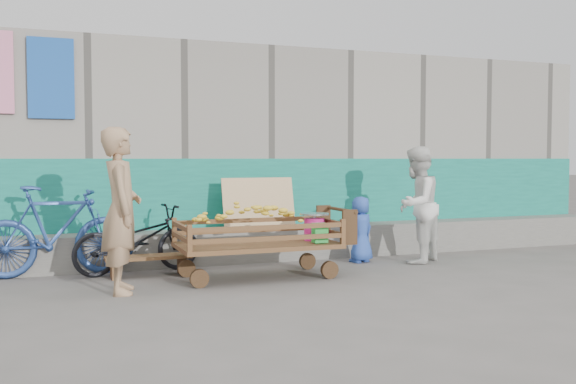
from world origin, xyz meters
name	(u,v)px	position (x,y,z in m)	size (l,w,h in m)	color
ground	(298,297)	(0.00, 0.00, 0.00)	(80.00, 80.00, 0.00)	#5A5651
building_wall	(205,155)	(0.00, 4.05, 1.47)	(12.00, 3.50, 3.00)	gray
banana_cart	(255,228)	(-0.11, 1.12, 0.59)	(2.03, 0.93, 0.87)	brown
bench	(148,261)	(-1.26, 1.68, 0.18)	(1.00, 0.30, 0.25)	brown
vendor_man	(121,210)	(-1.65, 0.83, 0.86)	(0.63, 0.41, 1.73)	tan
woman	(417,205)	(2.28, 1.44, 0.78)	(0.76, 0.59, 1.56)	silver
child	(361,229)	(1.59, 1.72, 0.45)	(0.44, 0.28, 0.89)	#2B4FB1
bicycle_dark	(138,239)	(-1.35, 1.93, 0.42)	(0.55, 1.58, 0.83)	black
bicycle_blue	(56,231)	(-2.28, 2.05, 0.54)	(0.51, 1.80, 1.08)	#2B498F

